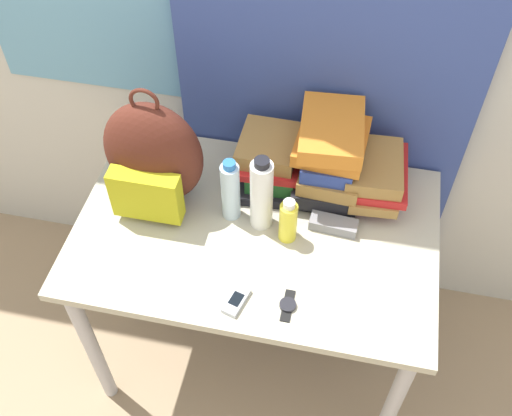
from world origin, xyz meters
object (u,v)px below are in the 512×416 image
(wristwatch, at_px, (288,305))
(sunscreen_bottle, at_px, (288,221))
(backpack, at_px, (153,158))
(book_stack_left, at_px, (271,161))
(cell_phone, at_px, (237,301))
(book_stack_center, at_px, (331,157))
(sunglasses_case, at_px, (333,224))
(book_stack_right, at_px, (373,176))
(sports_bottle, at_px, (262,194))
(water_bottle, at_px, (230,191))

(wristwatch, bearing_deg, sunscreen_bottle, 100.29)
(sunscreen_bottle, relative_size, wristwatch, 1.58)
(backpack, relative_size, book_stack_left, 1.69)
(book_stack_left, xyz_separation_m, wristwatch, (0.14, -0.48, -0.08))
(cell_phone, height_order, wristwatch, cell_phone)
(book_stack_center, xyz_separation_m, wristwatch, (-0.05, -0.48, -0.14))
(cell_phone, bearing_deg, sunscreen_bottle, 69.41)
(sunglasses_case, xyz_separation_m, wristwatch, (-0.09, -0.31, -0.01))
(backpack, height_order, book_stack_center, backpack)
(book_stack_left, distance_m, sunscreen_bottle, 0.25)
(cell_phone, bearing_deg, book_stack_center, 68.74)
(cell_phone, relative_size, sunglasses_case, 0.71)
(book_stack_center, bearing_deg, book_stack_right, -0.17)
(book_stack_right, height_order, sports_bottle, sports_bottle)
(sunscreen_bottle, height_order, wristwatch, sunscreen_bottle)
(book_stack_center, xyz_separation_m, water_bottle, (-0.29, -0.18, -0.03))
(book_stack_right, relative_size, water_bottle, 1.23)
(water_bottle, height_order, cell_phone, water_bottle)
(backpack, xyz_separation_m, wristwatch, (0.48, -0.32, -0.18))
(water_bottle, bearing_deg, backpack, 175.04)
(backpack, xyz_separation_m, sunglasses_case, (0.57, -0.01, -0.17))
(book_stack_center, bearing_deg, sunscreen_bottle, -112.00)
(backpack, height_order, cell_phone, backpack)
(water_bottle, bearing_deg, sunglasses_case, 1.62)
(sunscreen_bottle, bearing_deg, cell_phone, -110.59)
(sunglasses_case, bearing_deg, water_bottle, -178.38)
(book_stack_right, distance_m, wristwatch, 0.52)
(sunscreen_bottle, bearing_deg, backpack, 170.19)
(book_stack_left, relative_size, wristwatch, 2.47)
(water_bottle, height_order, sports_bottle, sports_bottle)
(book_stack_right, bearing_deg, book_stack_left, -179.79)
(book_stack_left, height_order, cell_phone, book_stack_left)
(sports_bottle, distance_m, cell_phone, 0.33)
(book_stack_center, bearing_deg, sunglasses_case, -76.15)
(backpack, distance_m, sports_bottle, 0.35)
(book_stack_center, relative_size, book_stack_right, 1.00)
(backpack, xyz_separation_m, water_bottle, (0.25, -0.02, -0.07))
(backpack, bearing_deg, wristwatch, -33.64)
(backpack, bearing_deg, book_stack_left, 24.67)
(sunscreen_bottle, bearing_deg, book_stack_left, 113.14)
(book_stack_right, bearing_deg, sunglasses_case, -120.57)
(cell_phone, distance_m, wristwatch, 0.14)
(sunscreen_bottle, relative_size, sunglasses_case, 1.08)
(book_stack_left, xyz_separation_m, water_bottle, (-0.09, -0.18, 0.03))
(sunglasses_case, bearing_deg, sunscreen_bottle, -154.95)
(water_bottle, relative_size, sunglasses_case, 1.54)
(book_stack_center, height_order, sunglasses_case, book_stack_center)
(water_bottle, height_order, sunscreen_bottle, water_bottle)
(backpack, relative_size, wristwatch, 4.19)
(cell_phone, height_order, sunglasses_case, sunglasses_case)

